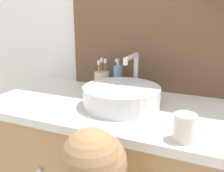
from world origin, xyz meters
TOP-DOWN VIEW (x-y plane):
  - wall_back at (0.02, 0.62)m, footprint 3.20×0.18m
  - sink_basin at (-0.03, 0.30)m, footprint 0.35×0.39m
  - toothbrush_holder at (-0.23, 0.49)m, footprint 0.08×0.08m
  - soap_dispenser at (-0.14, 0.50)m, footprint 0.05×0.05m
  - drinking_cup at (0.27, 0.08)m, footprint 0.07×0.07m

SIDE VIEW (x-z plane):
  - drinking_cup at x=0.27m, z-range 0.86..0.95m
  - sink_basin at x=-0.03m, z-range 0.80..1.01m
  - toothbrush_holder at x=-0.23m, z-range 0.82..0.99m
  - soap_dispenser at x=-0.14m, z-range 0.84..1.01m
  - wall_back at x=0.02m, z-range 0.02..2.52m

